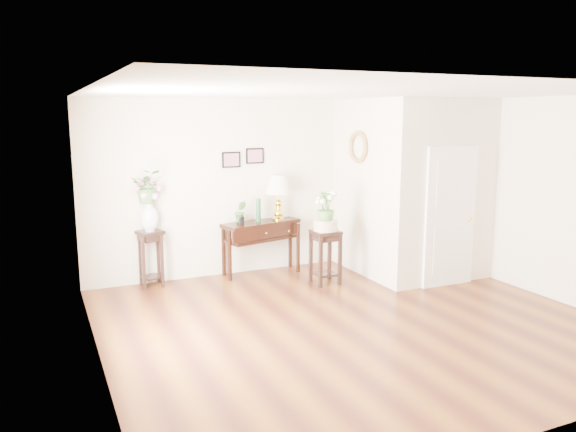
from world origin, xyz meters
TOP-DOWN VIEW (x-y plane):
  - floor at (0.00, 0.00)m, footprint 6.00×5.50m
  - ceiling at (0.00, 0.00)m, footprint 6.00×5.50m
  - wall_back at (0.00, 2.75)m, footprint 6.00×0.02m
  - wall_front at (0.00, -2.75)m, footprint 6.00×0.02m
  - wall_left at (-3.00, 0.00)m, footprint 0.02×5.50m
  - wall_right at (3.00, 0.00)m, footprint 0.02×5.50m
  - partition at (2.10, 1.77)m, footprint 1.80×1.95m
  - door at (2.10, 0.78)m, footprint 0.90×0.05m
  - art_print_left at (-0.65, 2.73)m, footprint 0.30×0.02m
  - art_print_right at (-0.25, 2.73)m, footprint 0.30×0.02m
  - wall_ornament at (1.16, 1.90)m, footprint 0.07×0.51m
  - console_table at (-0.24, 2.52)m, footprint 1.36×0.74m
  - table_lamp at (0.07, 2.52)m, footprint 0.46×0.46m
  - green_vase at (-0.28, 2.52)m, footprint 0.09×0.09m
  - potted_plant at (-0.59, 2.52)m, footprint 0.22×0.20m
  - plant_stand_a at (-1.99, 2.57)m, footprint 0.42×0.42m
  - porcelain_vase at (-1.99, 2.57)m, footprint 0.34×0.34m
  - lily_arrangement at (-1.99, 2.57)m, footprint 0.54×0.50m
  - plant_stand_b at (0.46, 1.62)m, footprint 0.39×0.39m
  - ceramic_bowl at (0.46, 1.62)m, footprint 0.49×0.49m
  - narcissus at (0.46, 1.62)m, footprint 0.32×0.32m

SIDE VIEW (x-z plane):
  - floor at x=0.00m, z-range -0.01..0.01m
  - plant_stand_b at x=0.46m, z-range 0.00..0.83m
  - plant_stand_a at x=-1.99m, z-range 0.00..0.85m
  - console_table at x=-0.24m, z-range 0.00..0.86m
  - ceramic_bowl at x=0.46m, z-range 0.82..0.99m
  - potted_plant at x=-0.59m, z-range 0.86..1.20m
  - green_vase at x=-0.28m, z-range 0.85..1.22m
  - door at x=2.10m, z-range 0.00..2.10m
  - porcelain_vase at x=-1.99m, z-range 0.84..1.31m
  - narcissus at x=0.46m, z-range 0.95..1.41m
  - table_lamp at x=0.07m, z-range 0.84..1.59m
  - wall_back at x=0.00m, z-range 0.00..2.80m
  - wall_front at x=0.00m, z-range 0.00..2.80m
  - wall_left at x=-3.00m, z-range 0.00..2.80m
  - wall_right at x=3.00m, z-range 0.00..2.80m
  - partition at x=2.10m, z-range 0.00..2.80m
  - lily_arrangement at x=-1.99m, z-range 1.25..1.76m
  - art_print_left at x=-0.65m, z-range 1.73..1.98m
  - art_print_right at x=-0.25m, z-range 1.77..2.02m
  - wall_ornament at x=1.16m, z-range 1.79..2.30m
  - ceiling at x=0.00m, z-range 2.79..2.81m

